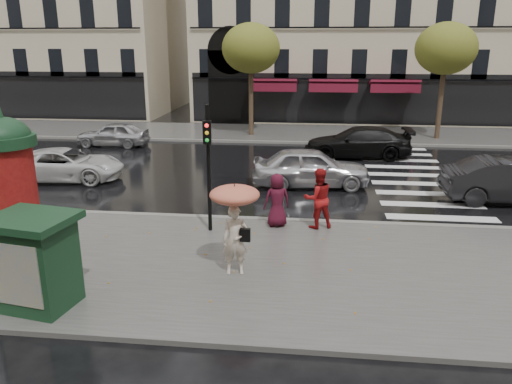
# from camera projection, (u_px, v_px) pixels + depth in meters

# --- Properties ---
(ground) EXTENTS (160.00, 160.00, 0.00)m
(ground) POSITION_uv_depth(u_px,v_px,m) (245.00, 261.00, 13.18)
(ground) COLOR black
(ground) RESTS_ON ground
(near_sidewalk) EXTENTS (90.00, 7.00, 0.12)m
(near_sidewalk) POSITION_uv_depth(u_px,v_px,m) (242.00, 267.00, 12.69)
(near_sidewalk) COLOR #474744
(near_sidewalk) RESTS_ON ground
(far_sidewalk) EXTENTS (90.00, 6.00, 0.12)m
(far_sidewalk) POSITION_uv_depth(u_px,v_px,m) (285.00, 133.00, 31.24)
(far_sidewalk) COLOR #474744
(far_sidewalk) RESTS_ON ground
(near_kerb) EXTENTS (90.00, 0.25, 0.14)m
(near_kerb) POSITION_uv_depth(u_px,v_px,m) (257.00, 220.00, 16.02)
(near_kerb) COLOR slate
(near_kerb) RESTS_ON ground
(far_kerb) EXTENTS (90.00, 0.25, 0.14)m
(far_kerb) POSITION_uv_depth(u_px,v_px,m) (282.00, 142.00, 28.39)
(far_kerb) COLOR slate
(far_kerb) RESTS_ON ground
(zebra_crossing) EXTENTS (3.60, 11.75, 0.01)m
(zebra_crossing) POSITION_uv_depth(u_px,v_px,m) (410.00, 175.00, 21.68)
(zebra_crossing) COLOR silver
(zebra_crossing) RESTS_ON ground
(tree_far_left) EXTENTS (3.40, 3.40, 6.64)m
(tree_far_left) POSITION_uv_depth(u_px,v_px,m) (251.00, 49.00, 29.03)
(tree_far_left) COLOR #38281C
(tree_far_left) RESTS_ON ground
(tree_far_right) EXTENTS (3.40, 3.40, 6.64)m
(tree_far_right) POSITION_uv_depth(u_px,v_px,m) (446.00, 49.00, 27.87)
(tree_far_right) COLOR #38281C
(tree_far_right) RESTS_ON ground
(woman_umbrella) EXTENTS (1.19, 1.19, 2.29)m
(woman_umbrella) POSITION_uv_depth(u_px,v_px,m) (235.00, 215.00, 11.79)
(woman_umbrella) COLOR beige
(woman_umbrella) RESTS_ON near_sidewalk
(woman_red) EXTENTS (1.08, 0.97, 1.85)m
(woman_red) POSITION_uv_depth(u_px,v_px,m) (318.00, 198.00, 14.96)
(woman_red) COLOR maroon
(woman_red) RESTS_ON near_sidewalk
(man_burgundy) EXTENTS (0.93, 0.76, 1.64)m
(man_burgundy) POSITION_uv_depth(u_px,v_px,m) (277.00, 200.00, 15.12)
(man_burgundy) COLOR #450D1E
(man_burgundy) RESTS_ON near_sidewalk
(morris_column) EXTENTS (1.55, 1.55, 4.18)m
(morris_column) POSITION_uv_depth(u_px,v_px,m) (9.00, 185.00, 12.39)
(morris_column) COLOR #14341D
(morris_column) RESTS_ON near_sidewalk
(traffic_light) EXTENTS (0.25, 0.36, 3.75)m
(traffic_light) POSITION_uv_depth(u_px,v_px,m) (208.00, 157.00, 14.27)
(traffic_light) COLOR black
(traffic_light) RESTS_ON near_sidewalk
(newsstand) EXTENTS (1.90, 1.69, 2.02)m
(newsstand) POSITION_uv_depth(u_px,v_px,m) (35.00, 261.00, 10.42)
(newsstand) COLOR #14341D
(newsstand) RESTS_ON near_sidewalk
(car_silver) EXTENTS (4.77, 2.29, 1.57)m
(car_silver) POSITION_uv_depth(u_px,v_px,m) (311.00, 167.00, 19.74)
(car_silver) COLOR silver
(car_silver) RESTS_ON ground
(car_white) EXTENTS (4.96, 2.65, 1.32)m
(car_white) POSITION_uv_depth(u_px,v_px,m) (65.00, 165.00, 20.68)
(car_white) COLOR silver
(car_white) RESTS_ON ground
(car_black) EXTENTS (5.27, 2.26, 1.51)m
(car_black) POSITION_uv_depth(u_px,v_px,m) (358.00, 142.00, 24.82)
(car_black) COLOR black
(car_black) RESTS_ON ground
(car_far_silver) EXTENTS (3.93, 1.64, 1.33)m
(car_far_silver) POSITION_uv_depth(u_px,v_px,m) (113.00, 134.00, 27.48)
(car_far_silver) COLOR #B6B7BC
(car_far_silver) RESTS_ON ground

